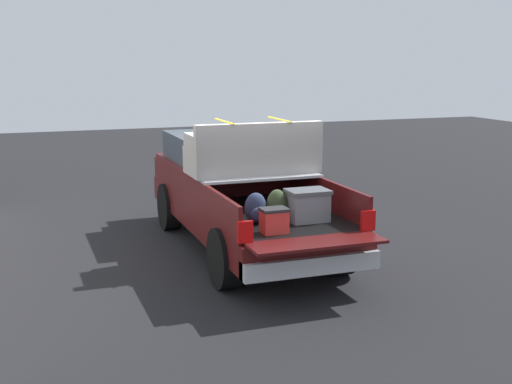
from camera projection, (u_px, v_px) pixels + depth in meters
The scene contains 2 objects.
ground_plane at pixel (244, 249), 11.35m from camera, with size 40.00×40.00×0.00m, color black.
pickup_truck at pixel (237, 189), 11.48m from camera, with size 6.05×2.06×2.23m.
Camera 1 is at (-10.35, 3.54, 3.20)m, focal length 46.90 mm.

